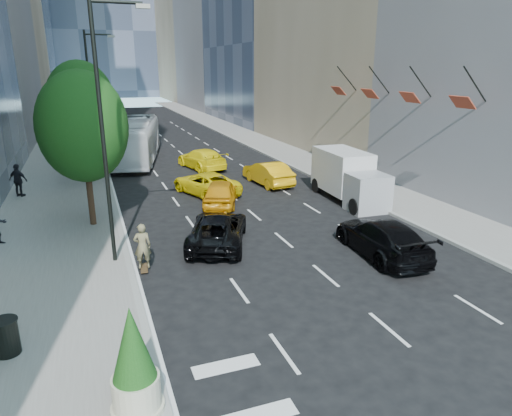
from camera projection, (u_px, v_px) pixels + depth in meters
name	position (u px, v px, depth m)	size (l,w,h in m)	color
ground	(302.00, 279.00, 17.20)	(160.00, 160.00, 0.00)	black
sidewalk_left	(66.00, 155.00, 41.05)	(6.00, 120.00, 0.15)	slate
sidewalk_right	(263.00, 143.00, 47.36)	(4.00, 120.00, 0.15)	slate
lamp_near	(106.00, 119.00, 16.95)	(2.13, 0.22, 10.00)	black
lamp_far	(93.00, 93.00, 33.07)	(2.13, 0.22, 10.00)	black
tree_near	(83.00, 127.00, 21.39)	(4.20, 4.20, 7.46)	black
tree_mid	(81.00, 104.00, 30.24)	(4.50, 4.50, 7.99)	black
tree_far	(81.00, 101.00, 42.08)	(3.90, 3.90, 6.92)	black
traffic_signal	(89.00, 100.00, 49.63)	(2.48, 0.53, 5.20)	black
facade_flags	(391.00, 92.00, 27.85)	(1.85, 13.30, 2.05)	black
skateboarder	(143.00, 249.00, 17.69)	(0.66, 0.44, 1.82)	#6B6443
black_sedan_lincoln	(218.00, 230.00, 20.37)	(2.35, 5.10, 1.42)	black
black_sedan_mercedes	(382.00, 238.00, 19.26)	(2.17, 5.34, 1.55)	black
taxi_a	(221.00, 192.00, 26.22)	(1.79, 4.45, 1.52)	orange
taxi_b	(268.00, 173.00, 30.90)	(1.66, 4.75, 1.56)	#D4970B
taxi_c	(206.00, 183.00, 28.50)	(2.34, 5.08, 1.41)	yellow
taxi_d	(202.00, 159.00, 35.72)	(2.17, 5.34, 1.55)	yellow
city_bus	(136.00, 140.00, 38.32)	(2.95, 12.59, 3.51)	white
box_truck	(348.00, 176.00, 26.97)	(2.47, 6.13, 2.89)	#B9B9B9
pedestrian_b	(18.00, 180.00, 27.37)	(1.17, 0.49, 2.00)	black
trash_can	(6.00, 338.00, 12.38)	(0.66, 0.66, 0.99)	black
planter_shrub	(134.00, 363.00, 10.11)	(1.10, 1.10, 2.63)	#BAB69A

